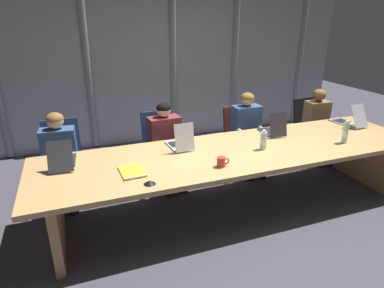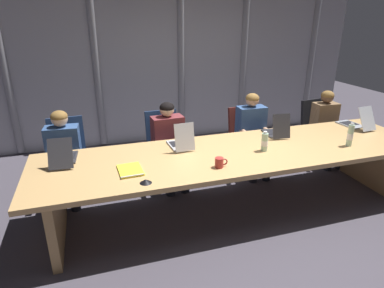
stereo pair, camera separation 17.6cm
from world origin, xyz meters
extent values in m
plane|color=#47424C|center=(0.00, 0.00, 0.00)|extent=(13.65, 13.65, 0.00)
cube|color=tan|center=(0.00, 0.00, 0.72)|extent=(4.39, 1.16, 0.05)
cube|color=black|center=(0.00, 0.00, 0.66)|extent=(3.73, 0.10, 0.06)
cube|color=tan|center=(-1.95, 0.00, 0.35)|extent=(0.08, 0.99, 0.70)
cube|color=tan|center=(1.95, 0.00, 0.35)|extent=(0.08, 0.99, 0.70)
cube|color=#9999A0|center=(0.00, 2.66, 1.45)|extent=(6.83, 0.10, 2.90)
cylinder|color=gray|center=(-2.69, 2.61, 1.45)|extent=(0.12, 0.12, 2.84)
cylinder|color=gray|center=(-1.36, 2.61, 1.45)|extent=(0.12, 0.12, 2.84)
cylinder|color=gray|center=(0.08, 2.61, 1.45)|extent=(0.12, 0.12, 2.84)
cylinder|color=gray|center=(1.27, 2.61, 1.45)|extent=(0.12, 0.12, 2.84)
cylinder|color=gray|center=(2.75, 2.61, 1.45)|extent=(0.12, 0.12, 2.84)
cube|color=#2D2D33|center=(-1.82, 0.34, 0.75)|extent=(0.25, 0.34, 0.02)
cube|color=black|center=(-1.82, 0.37, 0.76)|extent=(0.21, 0.19, 0.00)
cube|color=#2D2D33|center=(-1.84, 0.11, 0.90)|extent=(0.24, 0.16, 0.27)
cube|color=black|center=(-1.84, 0.12, 0.90)|extent=(0.21, 0.14, 0.24)
cube|color=#BCBCC1|center=(-0.59, 0.34, 0.75)|extent=(0.24, 0.33, 0.02)
cube|color=black|center=(-0.59, 0.37, 0.76)|extent=(0.20, 0.19, 0.00)
cube|color=#BCBCC1|center=(-0.58, 0.15, 0.91)|extent=(0.22, 0.08, 0.30)
cube|color=black|center=(-0.58, 0.16, 0.92)|extent=(0.20, 0.07, 0.27)
cube|color=#2D2D33|center=(0.65, 0.37, 0.75)|extent=(0.25, 0.33, 0.02)
cube|color=black|center=(0.65, 0.39, 0.76)|extent=(0.20, 0.19, 0.00)
cube|color=#2D2D33|center=(0.63, 0.18, 0.91)|extent=(0.22, 0.10, 0.29)
cube|color=black|center=(0.63, 0.19, 0.91)|extent=(0.20, 0.08, 0.26)
cube|color=#A8ADB7|center=(1.83, 0.37, 0.75)|extent=(0.24, 0.35, 0.02)
cube|color=black|center=(1.83, 0.40, 0.76)|extent=(0.20, 0.20, 0.00)
cube|color=#A8ADB7|center=(1.85, 0.13, 0.91)|extent=(0.23, 0.17, 0.29)
cube|color=black|center=(1.85, 0.14, 0.91)|extent=(0.21, 0.15, 0.26)
cube|color=navy|center=(-1.84, 0.96, 0.41)|extent=(0.50, 0.50, 0.08)
cube|color=navy|center=(-1.85, 1.18, 0.70)|extent=(0.44, 0.14, 0.51)
cylinder|color=#262628|center=(-1.84, 0.96, 0.20)|extent=(0.05, 0.05, 0.33)
cylinder|color=black|center=(-1.84, 0.96, 0.02)|extent=(0.60, 0.60, 0.04)
cube|color=navy|center=(-0.61, 0.96, 0.41)|extent=(0.49, 0.49, 0.08)
cube|color=navy|center=(-0.62, 1.18, 0.69)|extent=(0.44, 0.13, 0.50)
cylinder|color=#262628|center=(-0.61, 0.96, 0.20)|extent=(0.05, 0.05, 0.33)
cylinder|color=black|center=(-0.61, 0.96, 0.02)|extent=(0.60, 0.60, 0.04)
cube|color=#511E19|center=(0.62, 0.96, 0.41)|extent=(0.53, 0.53, 0.08)
cube|color=#511E19|center=(0.60, 1.18, 0.67)|extent=(0.44, 0.16, 0.45)
cylinder|color=#262628|center=(0.62, 0.96, 0.20)|extent=(0.05, 0.05, 0.33)
cylinder|color=black|center=(0.62, 0.96, 0.02)|extent=(0.60, 0.60, 0.04)
cube|color=black|center=(1.86, 0.96, 0.41)|extent=(0.54, 0.54, 0.08)
cube|color=black|center=(1.83, 1.17, 0.68)|extent=(0.44, 0.17, 0.47)
cylinder|color=#262628|center=(1.86, 0.96, 0.20)|extent=(0.05, 0.05, 0.33)
cylinder|color=black|center=(1.86, 0.96, 0.02)|extent=(0.60, 0.60, 0.04)
cube|color=#335184|center=(-1.88, 0.94, 0.68)|extent=(0.41, 0.25, 0.47)
sphere|color=beige|center=(-1.88, 0.94, 1.02)|extent=(0.19, 0.19, 0.19)
ellipsoid|color=olive|center=(-1.88, 0.94, 1.04)|extent=(0.19, 0.19, 0.14)
cylinder|color=#335184|center=(-1.71, 0.92, 0.73)|extent=(0.08, 0.14, 0.27)
cylinder|color=beige|center=(-1.73, 0.71, 0.61)|extent=(0.09, 0.30, 0.06)
cylinder|color=#335184|center=(-2.04, 0.95, 0.73)|extent=(0.08, 0.14, 0.27)
cylinder|color=beige|center=(-2.06, 0.74, 0.61)|extent=(0.09, 0.30, 0.06)
cylinder|color=#262833|center=(-1.79, 0.73, 0.42)|extent=(0.16, 0.41, 0.13)
cylinder|color=#262833|center=(-1.81, 0.55, 0.21)|extent=(0.11, 0.11, 0.43)
cylinder|color=#262833|center=(-1.99, 0.74, 0.42)|extent=(0.16, 0.41, 0.13)
cylinder|color=#262833|center=(-2.01, 0.57, 0.21)|extent=(0.11, 0.11, 0.43)
cube|color=brown|center=(-0.59, 0.94, 0.69)|extent=(0.42, 0.25, 0.48)
sphere|color=beige|center=(-0.59, 0.94, 1.02)|extent=(0.19, 0.19, 0.19)
ellipsoid|color=black|center=(-0.59, 0.94, 1.04)|extent=(0.19, 0.19, 0.14)
cylinder|color=brown|center=(-0.41, 0.95, 0.73)|extent=(0.08, 0.14, 0.27)
cylinder|color=beige|center=(-0.40, 0.74, 0.62)|extent=(0.08, 0.30, 0.06)
cylinder|color=brown|center=(-0.76, 0.92, 0.73)|extent=(0.08, 0.14, 0.27)
cylinder|color=beige|center=(-0.74, 0.71, 0.62)|extent=(0.08, 0.30, 0.06)
cylinder|color=#262833|center=(-0.47, 0.74, 0.42)|extent=(0.16, 0.41, 0.13)
cylinder|color=#262833|center=(-0.46, 0.57, 0.21)|extent=(0.11, 0.11, 0.43)
cylinder|color=#262833|center=(-0.67, 0.73, 0.42)|extent=(0.16, 0.41, 0.13)
cylinder|color=#262833|center=(-0.66, 0.55, 0.21)|extent=(0.11, 0.11, 0.43)
cube|color=#335184|center=(0.62, 0.94, 0.70)|extent=(0.40, 0.23, 0.51)
sphere|color=tan|center=(0.62, 0.94, 1.06)|extent=(0.18, 0.18, 0.18)
ellipsoid|color=olive|center=(0.62, 0.94, 1.08)|extent=(0.19, 0.19, 0.14)
cylinder|color=#335184|center=(0.79, 0.93, 0.77)|extent=(0.07, 0.14, 0.27)
cylinder|color=tan|center=(0.78, 0.72, 0.65)|extent=(0.07, 0.30, 0.06)
cylinder|color=#335184|center=(0.46, 0.94, 0.77)|extent=(0.07, 0.14, 0.27)
cylinder|color=tan|center=(0.45, 0.73, 0.65)|extent=(0.07, 0.30, 0.06)
cylinder|color=#262833|center=(0.72, 0.73, 0.42)|extent=(0.14, 0.40, 0.13)
cylinder|color=#262833|center=(0.71, 0.55, 0.21)|extent=(0.11, 0.11, 0.43)
cylinder|color=#262833|center=(0.52, 0.74, 0.42)|extent=(0.14, 0.40, 0.13)
cylinder|color=#262833|center=(0.51, 0.56, 0.21)|extent=(0.11, 0.11, 0.43)
cube|color=olive|center=(1.87, 0.94, 0.68)|extent=(0.36, 0.24, 0.47)
sphere|color=brown|center=(1.87, 0.94, 1.01)|extent=(0.18, 0.18, 0.18)
ellipsoid|color=olive|center=(1.87, 0.94, 1.04)|extent=(0.19, 0.19, 0.14)
cylinder|color=olive|center=(2.01, 0.93, 0.73)|extent=(0.08, 0.14, 0.27)
cylinder|color=brown|center=(2.00, 0.72, 0.61)|extent=(0.08, 0.30, 0.06)
cylinder|color=olive|center=(1.72, 0.95, 0.73)|extent=(0.08, 0.14, 0.27)
cylinder|color=brown|center=(1.71, 0.74, 0.61)|extent=(0.08, 0.30, 0.06)
cylinder|color=#262833|center=(1.95, 0.73, 0.42)|extent=(0.15, 0.41, 0.13)
cylinder|color=#262833|center=(1.94, 0.55, 0.21)|extent=(0.11, 0.11, 0.43)
cylinder|color=#262833|center=(1.75, 0.74, 0.42)|extent=(0.15, 0.41, 0.13)
cylinder|color=#262833|center=(1.74, 0.56, 0.21)|extent=(0.11, 0.11, 0.43)
cylinder|color=#ADD1B2|center=(1.26, -0.24, 0.87)|extent=(0.06, 0.06, 0.25)
cylinder|color=white|center=(1.26, -0.24, 0.86)|extent=(0.06, 0.06, 0.08)
cylinder|color=white|center=(1.26, -0.24, 1.01)|extent=(0.03, 0.03, 0.02)
cylinder|color=#ADD1B2|center=(0.26, -0.08, 0.85)|extent=(0.07, 0.07, 0.20)
cylinder|color=white|center=(0.26, -0.08, 0.84)|extent=(0.07, 0.07, 0.06)
cylinder|color=white|center=(0.26, -0.08, 0.96)|extent=(0.04, 0.04, 0.02)
cylinder|color=#B2332D|center=(-0.37, -0.33, 0.80)|extent=(0.08, 0.08, 0.10)
torus|color=#B2332D|center=(-0.32, -0.33, 0.80)|extent=(0.07, 0.01, 0.07)
cone|color=black|center=(-1.11, -0.44, 0.76)|extent=(0.11, 0.11, 0.03)
cube|color=yellow|center=(-1.21, -0.15, 0.75)|extent=(0.23, 0.31, 0.02)
cylinder|color=silver|center=(-1.21, -0.30, 0.77)|extent=(0.21, 0.02, 0.01)
camera|label=1|loc=(-1.67, -2.97, 2.13)|focal=30.68mm
camera|label=2|loc=(-1.50, -3.03, 2.13)|focal=30.68mm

